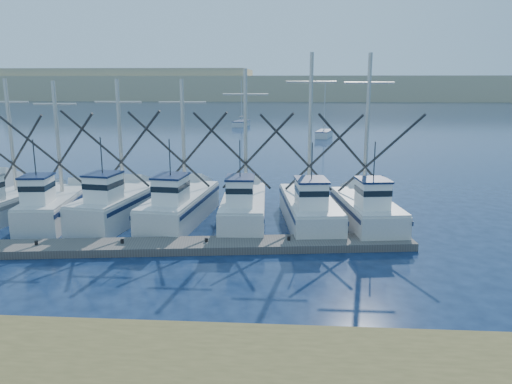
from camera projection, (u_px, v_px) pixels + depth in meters
ground at (325, 303)px, 18.21m from camera, size 500.00×500.00×0.00m
floating_dock at (122, 247)px, 23.81m from camera, size 28.19×5.47×0.38m
dune_ridge at (294, 88)px, 221.60m from camera, size 360.00×60.00×10.00m
trawler_fleet at (146, 206)px, 28.45m from camera, size 28.49×9.87×9.81m
sailboat_near at (324, 134)px, 71.74m from camera, size 2.83×5.37×8.10m
sailboat_far at (241, 124)px, 89.32m from camera, size 2.83×5.75×8.10m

